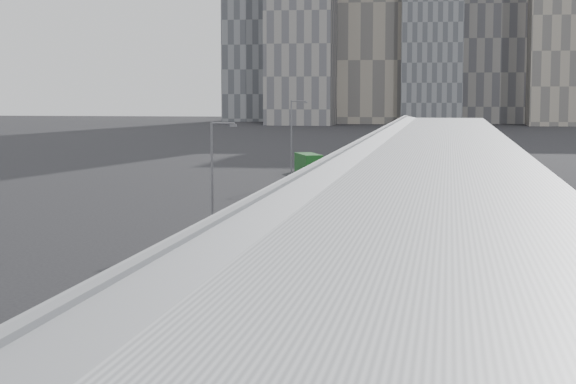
% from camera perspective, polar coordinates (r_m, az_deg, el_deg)
% --- Properties ---
extents(sidewalk, '(10.00, 170.00, 0.12)m').
position_cam_1_polar(sidewalk, '(74.78, 5.75, -2.38)').
color(sidewalk, gray).
rests_on(sidewalk, ground).
extents(lane_line, '(0.12, 160.00, 0.02)m').
position_cam_1_polar(lane_line, '(76.18, -2.16, -2.24)').
color(lane_line, gold).
rests_on(lane_line, ground).
extents(depot, '(12.45, 160.40, 7.20)m').
position_cam_1_polar(depot, '(74.21, 8.86, 0.20)').
color(depot, gray).
rests_on(depot, ground).
extents(bus_1, '(3.24, 13.87, 4.03)m').
position_cam_1_polar(bus_1, '(40.30, -7.76, -7.24)').
color(bus_1, black).
rests_on(bus_1, ground).
extents(bus_2, '(3.34, 13.59, 3.94)m').
position_cam_1_polar(bus_2, '(56.08, -2.54, -3.49)').
color(bus_2, silver).
rests_on(bus_2, ground).
extents(bus_3, '(3.40, 13.06, 3.78)m').
position_cam_1_polar(bus_3, '(66.78, -0.15, -2.03)').
color(bus_3, gray).
rests_on(bus_3, ground).
extents(bus_4, '(3.18, 13.86, 4.03)m').
position_cam_1_polar(bus_4, '(80.66, 1.23, -0.57)').
color(bus_4, '#9D9FA6').
rests_on(bus_4, ground).
extents(bus_5, '(3.94, 13.44, 3.87)m').
position_cam_1_polar(bus_5, '(96.62, 2.41, 0.46)').
color(bus_5, '#161B31').
rests_on(bus_5, ground).
extents(bus_6, '(2.99, 13.49, 3.93)m').
position_cam_1_polar(bus_6, '(109.58, 3.21, 1.12)').
color(bus_6, silver).
rests_on(bus_6, ground).
extents(bus_7, '(3.75, 13.76, 3.97)m').
position_cam_1_polar(bus_7, '(122.24, 4.04, 1.62)').
color(bus_7, gray).
rests_on(bus_7, ground).
extents(tree_0, '(1.01, 1.01, 3.44)m').
position_cam_1_polar(tree_0, '(29.73, -5.51, -9.78)').
color(tree_0, black).
rests_on(tree_0, ground).
extents(tree_1, '(2.83, 2.83, 4.69)m').
position_cam_1_polar(tree_1, '(51.43, 0.02, -2.53)').
color(tree_1, black).
rests_on(tree_1, ground).
extents(tree_2, '(1.25, 1.25, 3.98)m').
position_cam_1_polar(tree_2, '(71.68, 3.37, -0.14)').
color(tree_2, black).
rests_on(tree_2, ground).
extents(tree_3, '(2.67, 2.67, 4.52)m').
position_cam_1_polar(tree_3, '(95.55, 4.49, 1.32)').
color(tree_3, black).
rests_on(tree_3, ground).
extents(tree_4, '(1.69, 1.69, 3.72)m').
position_cam_1_polar(tree_4, '(124.89, 5.90, 2.24)').
color(tree_4, black).
rests_on(tree_4, ground).
extents(tree_5, '(1.72, 1.72, 4.19)m').
position_cam_1_polar(tree_5, '(146.03, 6.43, 2.94)').
color(tree_5, black).
rests_on(tree_5, ground).
extents(street_lamp_near, '(2.04, 0.22, 8.60)m').
position_cam_1_polar(street_lamp_near, '(73.64, -4.38, 1.35)').
color(street_lamp_near, '#59595E').
rests_on(street_lamp_near, ground).
extents(street_lamp_far, '(2.04, 0.22, 9.87)m').
position_cam_1_polar(street_lamp_far, '(115.13, 0.28, 3.35)').
color(street_lamp_far, '#59595E').
rests_on(street_lamp_far, ground).
extents(shipping_container, '(4.69, 7.17, 2.61)m').
position_cam_1_polar(shipping_container, '(129.06, 1.22, 1.70)').
color(shipping_container, '#16481A').
rests_on(shipping_container, ground).
extents(suv, '(3.21, 5.85, 1.55)m').
position_cam_1_polar(suv, '(149.46, 2.92, 2.07)').
color(suv, black).
rests_on(suv, ground).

